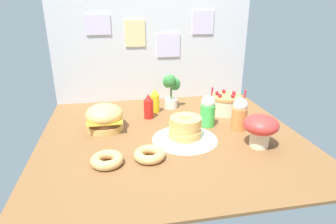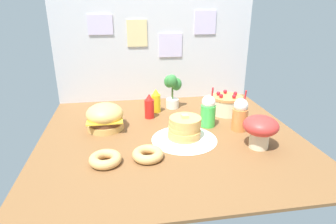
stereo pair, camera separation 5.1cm
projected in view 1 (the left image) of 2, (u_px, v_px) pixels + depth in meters
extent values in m
cube|color=brown|center=(171.00, 136.00, 2.25)|extent=(2.01, 1.88, 0.02)
cube|color=silver|center=(153.00, 50.00, 2.92)|extent=(2.01, 0.03, 1.05)
cube|color=silver|center=(98.00, 25.00, 2.71)|extent=(0.23, 0.01, 0.19)
cube|color=beige|center=(135.00, 33.00, 2.81)|extent=(0.20, 0.01, 0.26)
cube|color=silver|center=(168.00, 45.00, 2.91)|extent=(0.24, 0.01, 0.24)
cube|color=silver|center=(203.00, 22.00, 2.89)|extent=(0.22, 0.01, 0.23)
cylinder|color=white|center=(185.00, 139.00, 2.18)|extent=(0.50, 0.50, 0.00)
cylinder|color=#DBA859|center=(105.00, 126.00, 2.34)|extent=(0.29, 0.29, 0.05)
cylinder|color=#59331E|center=(105.00, 121.00, 2.33)|extent=(0.27, 0.27, 0.04)
cube|color=yellow|center=(105.00, 118.00, 2.32)|extent=(0.28, 0.28, 0.01)
ellipsoid|color=#E5B260|center=(104.00, 114.00, 2.30)|extent=(0.30, 0.30, 0.17)
cylinder|color=white|center=(185.00, 138.00, 2.17)|extent=(0.39, 0.39, 0.02)
cylinder|color=#E0AD5B|center=(184.00, 135.00, 2.16)|extent=(0.25, 0.25, 0.03)
cylinder|color=#E0AD5B|center=(185.00, 131.00, 2.15)|extent=(0.25, 0.25, 0.03)
cylinder|color=#E0AD5B|center=(185.00, 127.00, 2.14)|extent=(0.24, 0.24, 0.03)
cylinder|color=#E0AD5B|center=(185.00, 123.00, 2.13)|extent=(0.24, 0.24, 0.03)
cylinder|color=#E0AD5B|center=(186.00, 119.00, 2.12)|extent=(0.24, 0.24, 0.03)
cube|color=#F7E072|center=(185.00, 116.00, 2.11)|extent=(0.05, 0.05, 0.02)
cylinder|color=beige|center=(225.00, 105.00, 2.68)|extent=(0.27, 0.27, 0.15)
cylinder|color=#EA8C4C|center=(226.00, 97.00, 2.64)|extent=(0.28, 0.28, 0.02)
sphere|color=red|center=(234.00, 93.00, 2.66)|extent=(0.04, 0.04, 0.04)
sphere|color=red|center=(224.00, 91.00, 2.71)|extent=(0.04, 0.04, 0.04)
sphere|color=red|center=(217.00, 93.00, 2.66)|extent=(0.04, 0.04, 0.04)
sphere|color=red|center=(220.00, 95.00, 2.59)|extent=(0.04, 0.04, 0.04)
sphere|color=red|center=(233.00, 96.00, 2.57)|extent=(0.04, 0.04, 0.04)
cylinder|color=red|center=(149.00, 109.00, 2.55)|extent=(0.09, 0.09, 0.17)
cone|color=red|center=(148.00, 97.00, 2.51)|extent=(0.07, 0.07, 0.06)
cylinder|color=yellow|center=(155.00, 103.00, 2.70)|extent=(0.09, 0.09, 0.17)
cone|color=yellow|center=(155.00, 92.00, 2.65)|extent=(0.07, 0.07, 0.06)
cylinder|color=green|center=(207.00, 115.00, 2.39)|extent=(0.12, 0.12, 0.18)
sphere|color=white|center=(208.00, 102.00, 2.35)|extent=(0.11, 0.11, 0.11)
cylinder|color=red|center=(211.00, 97.00, 2.34)|extent=(0.01, 0.04, 0.18)
cylinder|color=orange|center=(239.00, 119.00, 2.32)|extent=(0.12, 0.12, 0.18)
sphere|color=white|center=(240.00, 105.00, 2.28)|extent=(0.11, 0.11, 0.11)
cylinder|color=red|center=(244.00, 100.00, 2.27)|extent=(0.01, 0.04, 0.18)
torus|color=tan|center=(107.00, 160.00, 1.83)|extent=(0.21, 0.21, 0.06)
torus|color=#D89ED8|center=(107.00, 159.00, 1.83)|extent=(0.20, 0.20, 0.05)
torus|color=tan|center=(150.00, 155.00, 1.90)|extent=(0.21, 0.21, 0.06)
torus|color=pink|center=(149.00, 154.00, 1.89)|extent=(0.20, 0.20, 0.05)
cylinder|color=white|center=(171.00, 103.00, 2.82)|extent=(0.12, 0.12, 0.09)
cylinder|color=#4C7238|center=(171.00, 91.00, 2.77)|extent=(0.02, 0.02, 0.16)
ellipsoid|color=#38843D|center=(175.00, 84.00, 2.76)|extent=(0.10, 0.07, 0.12)
ellipsoid|color=#38843D|center=(168.00, 81.00, 2.76)|extent=(0.10, 0.07, 0.12)
ellipsoid|color=#38843D|center=(171.00, 81.00, 2.70)|extent=(0.10, 0.07, 0.12)
cylinder|color=beige|center=(259.00, 139.00, 2.06)|extent=(0.14, 0.14, 0.11)
ellipsoid|color=red|center=(261.00, 125.00, 2.01)|extent=(0.25, 0.25, 0.14)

